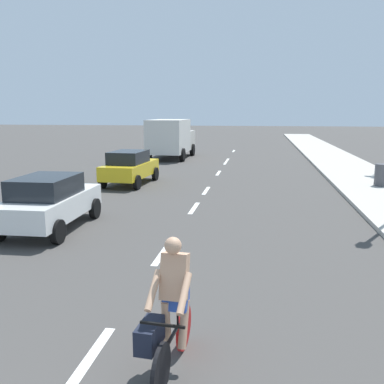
{
  "coord_description": "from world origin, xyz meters",
  "views": [
    {
      "loc": [
        2.24,
        -0.89,
        3.36
      ],
      "look_at": [
        0.36,
        10.64,
        1.1
      ],
      "focal_mm": 39.03,
      "sensor_mm": 36.0,
      "label": 1
    }
  ],
  "objects_px": {
    "trash_bin_far": "(382,175)",
    "cyclist": "(169,312)",
    "parked_car_white": "(49,201)",
    "parked_car_yellow": "(130,167)",
    "delivery_truck": "(171,138)"
  },
  "relations": [
    {
      "from": "delivery_truck",
      "to": "trash_bin_far",
      "type": "xyz_separation_m",
      "value": [
        11.7,
        -10.53,
        -0.88
      ]
    },
    {
      "from": "parked_car_yellow",
      "to": "delivery_truck",
      "type": "distance_m",
      "value": 11.16
    },
    {
      "from": "parked_car_white",
      "to": "delivery_truck",
      "type": "height_order",
      "value": "delivery_truck"
    },
    {
      "from": "trash_bin_far",
      "to": "cyclist",
      "type": "bearing_deg",
      "value": -114.03
    },
    {
      "from": "parked_car_white",
      "to": "cyclist",
      "type": "bearing_deg",
      "value": -53.06
    },
    {
      "from": "cyclist",
      "to": "parked_car_white",
      "type": "distance_m",
      "value": 7.75
    },
    {
      "from": "cyclist",
      "to": "trash_bin_far",
      "type": "relative_size",
      "value": 1.89
    },
    {
      "from": "delivery_truck",
      "to": "trash_bin_far",
      "type": "bearing_deg",
      "value": -41.12
    },
    {
      "from": "cyclist",
      "to": "parked_car_white",
      "type": "relative_size",
      "value": 0.46
    },
    {
      "from": "parked_car_white",
      "to": "delivery_truck",
      "type": "xyz_separation_m",
      "value": [
        -0.46,
        18.85,
        0.67
      ]
    },
    {
      "from": "parked_car_white",
      "to": "parked_car_yellow",
      "type": "relative_size",
      "value": 1.01
    },
    {
      "from": "cyclist",
      "to": "trash_bin_far",
      "type": "height_order",
      "value": "cyclist"
    },
    {
      "from": "parked_car_yellow",
      "to": "delivery_truck",
      "type": "bearing_deg",
      "value": 95.46
    },
    {
      "from": "cyclist",
      "to": "delivery_truck",
      "type": "xyz_separation_m",
      "value": [
        -5.29,
        24.9,
        0.67
      ]
    },
    {
      "from": "delivery_truck",
      "to": "parked_car_yellow",
      "type": "bearing_deg",
      "value": -87.04
    }
  ]
}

